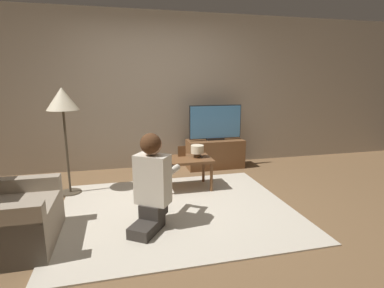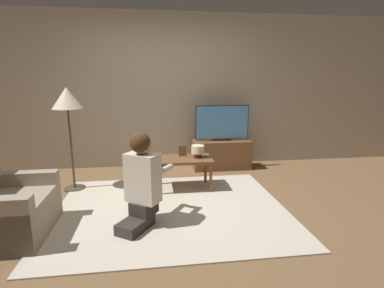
{
  "view_description": "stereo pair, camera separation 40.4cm",
  "coord_description": "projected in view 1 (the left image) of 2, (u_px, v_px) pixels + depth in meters",
  "views": [
    {
      "loc": [
        -0.6,
        -3.22,
        1.51
      ],
      "look_at": [
        0.33,
        0.62,
        0.65
      ],
      "focal_mm": 28.0,
      "sensor_mm": 36.0,
      "label": 1
    },
    {
      "loc": [
        -0.21,
        -3.29,
        1.51
      ],
      "look_at": [
        0.33,
        0.62,
        0.65
      ],
      "focal_mm": 28.0,
      "sensor_mm": 36.0,
      "label": 2
    }
  ],
  "objects": [
    {
      "name": "ground_plane",
      "position": [
        177.0,
        210.0,
        3.52
      ],
      "size": [
        10.0,
        10.0,
        0.0
      ],
      "primitive_type": "plane",
      "color": "brown"
    },
    {
      "name": "person_kneeling",
      "position": [
        152.0,
        180.0,
        3.01
      ],
      "size": [
        0.63,
        0.76,
        0.98
      ],
      "rotation": [
        0.0,
        0.0,
        2.55
      ],
      "color": "#332D28",
      "rests_on": "rug"
    },
    {
      "name": "rug",
      "position": [
        177.0,
        210.0,
        3.51
      ],
      "size": [
        2.67,
        2.23,
        0.02
      ],
      "color": "beige",
      "rests_on": "ground_plane"
    },
    {
      "name": "coffee_table",
      "position": [
        183.0,
        162.0,
        4.11
      ],
      "size": [
        0.79,
        0.48,
        0.45
      ],
      "color": "brown",
      "rests_on": "ground_plane"
    },
    {
      "name": "wall_back",
      "position": [
        155.0,
        92.0,
        5.07
      ],
      "size": [
        10.0,
        0.06,
        2.6
      ],
      "color": "tan",
      "rests_on": "ground_plane"
    },
    {
      "name": "picture_frame",
      "position": [
        182.0,
        151.0,
        4.19
      ],
      "size": [
        0.11,
        0.01,
        0.15
      ],
      "color": "brown",
      "rests_on": "coffee_table"
    },
    {
      "name": "table_lamp",
      "position": [
        197.0,
        150.0,
        4.14
      ],
      "size": [
        0.18,
        0.18,
        0.17
      ],
      "color": "#4C3823",
      "rests_on": "coffee_table"
    },
    {
      "name": "tv_stand",
      "position": [
        215.0,
        154.0,
        5.18
      ],
      "size": [
        0.97,
        0.39,
        0.49
      ],
      "color": "brown",
      "rests_on": "ground_plane"
    },
    {
      "name": "tv",
      "position": [
        215.0,
        122.0,
        5.06
      ],
      "size": [
        0.91,
        0.08,
        0.6
      ],
      "color": "black",
      "rests_on": "tv_stand"
    },
    {
      "name": "floor_lamp",
      "position": [
        63.0,
        105.0,
        3.77
      ],
      "size": [
        0.4,
        0.4,
        1.41
      ],
      "color": "#4C4233",
      "rests_on": "ground_plane"
    },
    {
      "name": "armchair",
      "position": [
        6.0,
        218.0,
        2.71
      ],
      "size": [
        0.75,
        0.88,
        0.83
      ],
      "rotation": [
        0.0,
        0.0,
        1.57
      ],
      "color": "gray",
      "rests_on": "ground_plane"
    }
  ]
}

